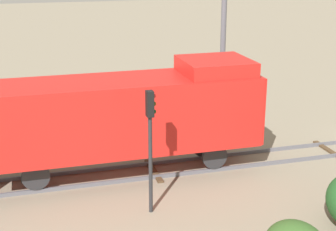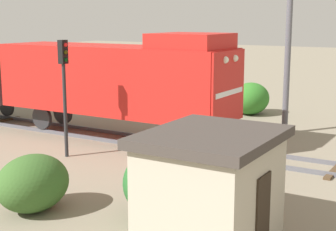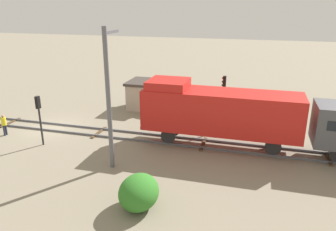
{
  "view_description": "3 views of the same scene",
  "coord_description": "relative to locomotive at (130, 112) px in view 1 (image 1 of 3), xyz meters",
  "views": [
    {
      "loc": [
        -19.66,
        17.81,
        9.08
      ],
      "look_at": [
        -0.96,
        12.46,
        2.8
      ],
      "focal_mm": 55.0,
      "sensor_mm": 36.0,
      "label": 1
    },
    {
      "loc": [
        -18.11,
        0.33,
        5.38
      ],
      "look_at": [
        -0.36,
        10.99,
        1.42
      ],
      "focal_mm": 55.0,
      "sensor_mm": 36.0,
      "label": 2
    },
    {
      "loc": [
        22.2,
        16.33,
        9.97
      ],
      "look_at": [
        0.17,
        10.16,
        2.1
      ],
      "focal_mm": 35.0,
      "sensor_mm": 36.0,
      "label": 3
    }
  ],
  "objects": [
    {
      "name": "locomotive",
      "position": [
        0.0,
        0.0,
        0.0
      ],
      "size": [
        2.9,
        11.6,
        4.6
      ],
      "color": "red",
      "rests_on": "railway_track"
    },
    {
      "name": "catenary_mast",
      "position": [
        4.94,
        -6.0,
        1.86
      ],
      "size": [
        1.94,
        0.28,
        8.77
      ],
      "color": "#595960",
      "rests_on": "ground"
    },
    {
      "name": "bush_near",
      "position": [
        8.72,
        -2.78,
        -1.88
      ],
      "size": [
        2.46,
        2.02,
        1.79
      ],
      "primitive_type": "ellipsoid",
      "color": "#317726",
      "rests_on": "ground"
    },
    {
      "name": "traffic_signal_mid",
      "position": [
        -3.4,
        -0.0,
        0.37
      ],
      "size": [
        0.32,
        0.34,
        4.54
      ],
      "color": "#262628",
      "rests_on": "ground"
    }
  ]
}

